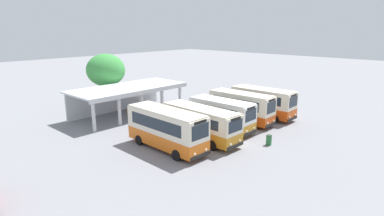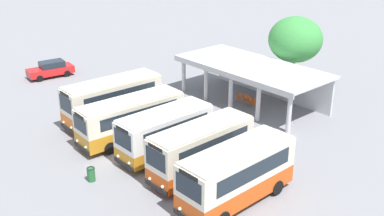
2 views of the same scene
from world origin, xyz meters
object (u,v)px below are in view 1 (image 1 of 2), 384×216
at_px(litter_bin_apron, 269,140).
at_px(city_bus_fifth_blue, 263,102).
at_px(waiting_chair_end_by_column, 129,113).
at_px(waiting_chair_fourth_seat, 142,110).
at_px(city_bus_second_in_row, 201,122).
at_px(waiting_chair_second_from_end, 133,111).
at_px(city_bus_middle_cream, 221,114).
at_px(city_bus_nearest_orange, 166,128).
at_px(waiting_chair_middle_seat, 138,111).
at_px(city_bus_fourth_amber, 241,106).

bearing_deg(litter_bin_apron, city_bus_fifth_blue, 34.31).
xyz_separation_m(waiting_chair_end_by_column, waiting_chair_fourth_seat, (1.85, 0.01, 0.00)).
height_order(city_bus_second_in_row, waiting_chair_second_from_end, city_bus_second_in_row).
relative_size(city_bus_second_in_row, city_bus_middle_cream, 1.18).
bearing_deg(waiting_chair_end_by_column, waiting_chair_fourth_seat, 0.27).
xyz_separation_m(city_bus_nearest_orange, waiting_chair_end_by_column, (3.73, 10.39, -1.37)).
height_order(city_bus_second_in_row, city_bus_middle_cream, city_bus_middle_cream).
xyz_separation_m(city_bus_nearest_orange, waiting_chair_fourth_seat, (5.58, 10.40, -1.37)).
xyz_separation_m(city_bus_middle_cream, waiting_chair_middle_seat, (-2.09, 10.80, -1.23)).
xyz_separation_m(city_bus_nearest_orange, waiting_chair_second_from_end, (4.35, 10.54, -1.37)).
distance_m(waiting_chair_second_from_end, waiting_chair_fourth_seat, 1.24).
xyz_separation_m(city_bus_second_in_row, waiting_chair_middle_seat, (1.44, 11.12, -1.20)).
relative_size(waiting_chair_middle_seat, waiting_chair_fourth_seat, 1.00).
height_order(city_bus_fifth_blue, litter_bin_apron, city_bus_fifth_blue).
bearing_deg(city_bus_nearest_orange, waiting_chair_second_from_end, 67.57).
xyz_separation_m(city_bus_second_in_row, city_bus_middle_cream, (3.53, 0.33, 0.03)).
distance_m(waiting_chair_end_by_column, waiting_chair_fourth_seat, 1.85).
xyz_separation_m(city_bus_nearest_orange, city_bus_middle_cream, (7.06, -0.39, -0.15)).
bearing_deg(litter_bin_apron, waiting_chair_second_from_end, 98.23).
bearing_deg(city_bus_middle_cream, waiting_chair_fourth_seat, 97.81).
distance_m(city_bus_nearest_orange, city_bus_second_in_row, 3.61).
relative_size(city_bus_fourth_amber, city_bus_fifth_blue, 0.98).
xyz_separation_m(city_bus_fourth_amber, waiting_chair_fourth_seat, (-5.01, 10.73, -1.31)).
distance_m(city_bus_fifth_blue, litter_bin_apron, 9.05).
xyz_separation_m(waiting_chair_second_from_end, litter_bin_apron, (2.38, -16.45, -0.07)).
bearing_deg(city_bus_nearest_orange, city_bus_fourth_amber, -1.78).
height_order(city_bus_second_in_row, city_bus_fourth_amber, city_bus_fourth_amber).
distance_m(waiting_chair_second_from_end, waiting_chair_middle_seat, 0.63).
xyz_separation_m(city_bus_fourth_amber, city_bus_fifth_blue, (3.53, -0.54, 0.01)).
bearing_deg(city_bus_fifth_blue, waiting_chair_fourth_seat, 127.14).
bearing_deg(waiting_chair_middle_seat, city_bus_middle_cream, -79.02).
distance_m(city_bus_fifth_blue, waiting_chair_middle_seat, 14.59).
xyz_separation_m(city_bus_nearest_orange, city_bus_fifth_blue, (14.12, -0.87, -0.05)).
height_order(waiting_chair_end_by_column, waiting_chair_middle_seat, same).
height_order(city_bus_nearest_orange, waiting_chair_fourth_seat, city_bus_nearest_orange).
bearing_deg(waiting_chair_middle_seat, waiting_chair_end_by_column, -179.07).
bearing_deg(litter_bin_apron, city_bus_middle_cream, 86.59).
height_order(city_bus_nearest_orange, litter_bin_apron, city_bus_nearest_orange).
distance_m(waiting_chair_fourth_seat, litter_bin_apron, 16.35).
bearing_deg(city_bus_middle_cream, waiting_chair_second_from_end, 103.94).
distance_m(city_bus_nearest_orange, city_bus_fifth_blue, 14.15).
bearing_deg(city_bus_fifth_blue, city_bus_fourth_amber, 171.24).
xyz_separation_m(city_bus_middle_cream, city_bus_fourth_amber, (3.53, 0.06, 0.09)).
relative_size(city_bus_second_in_row, city_bus_fourth_amber, 1.11).
relative_size(waiting_chair_end_by_column, waiting_chair_fourth_seat, 1.00).
relative_size(city_bus_fifth_blue, litter_bin_apron, 8.27).
xyz_separation_m(city_bus_fifth_blue, litter_bin_apron, (-7.39, -5.04, -1.39)).
bearing_deg(city_bus_second_in_row, city_bus_middle_cream, 5.31).
distance_m(city_bus_middle_cream, litter_bin_apron, 5.69).
distance_m(city_bus_middle_cream, waiting_chair_end_by_column, 11.34).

